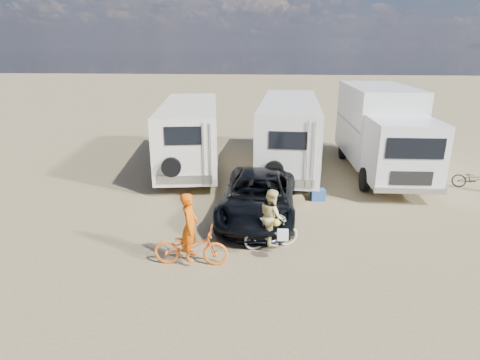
# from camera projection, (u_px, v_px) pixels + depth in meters

# --- Properties ---
(ground) EXTENTS (140.00, 140.00, 0.00)m
(ground) POSITION_uv_depth(u_px,v_px,m) (300.00, 240.00, 11.60)
(ground) COLOR #8F7C55
(ground) RESTS_ON ground
(rv_main) EXTENTS (2.81, 8.34, 3.08)m
(rv_main) POSITION_uv_depth(u_px,v_px,m) (289.00, 135.00, 17.96)
(rv_main) COLOR silver
(rv_main) RESTS_ON ground
(rv_left) EXTENTS (3.43, 8.05, 2.91)m
(rv_left) POSITION_uv_depth(u_px,v_px,m) (190.00, 136.00, 18.08)
(rv_left) COLOR beige
(rv_left) RESTS_ON ground
(box_truck) EXTENTS (2.70, 7.79, 3.66)m
(box_truck) POSITION_uv_depth(u_px,v_px,m) (383.00, 132.00, 17.10)
(box_truck) COLOR silver
(box_truck) RESTS_ON ground
(dark_suv) EXTENTS (2.60, 5.20, 1.41)m
(dark_suv) POSITION_uv_depth(u_px,v_px,m) (259.00, 196.00, 13.00)
(dark_suv) COLOR black
(dark_suv) RESTS_ON ground
(bike_man) EXTENTS (1.91, 0.69, 1.00)m
(bike_man) POSITION_uv_depth(u_px,v_px,m) (191.00, 247.00, 10.17)
(bike_man) COLOR orange
(bike_man) RESTS_ON ground
(bike_woman) EXTENTS (1.62, 0.93, 0.94)m
(bike_woman) POSITION_uv_depth(u_px,v_px,m) (271.00, 232.00, 11.01)
(bike_woman) COLOR beige
(bike_woman) RESTS_ON ground
(rider_man) EXTENTS (0.43, 0.65, 1.76)m
(rider_man) POSITION_uv_depth(u_px,v_px,m) (190.00, 233.00, 10.05)
(rider_man) COLOR #D04F06
(rider_man) RESTS_ON ground
(rider_woman) EXTENTS (0.80, 0.90, 1.54)m
(rider_woman) POSITION_uv_depth(u_px,v_px,m) (272.00, 222.00, 10.92)
(rider_woman) COLOR #DBC97F
(rider_woman) RESTS_ON ground
(bike_parked) EXTENTS (1.62, 1.28, 0.82)m
(bike_parked) POSITION_uv_depth(u_px,v_px,m) (474.00, 180.00, 15.54)
(bike_parked) COLOR #272927
(bike_parked) RESTS_ON ground
(cooler) EXTENTS (0.55, 0.43, 0.40)m
(cooler) POSITION_uv_depth(u_px,v_px,m) (318.00, 195.00, 14.56)
(cooler) COLOR #274E8B
(cooler) RESTS_ON ground
(crate) EXTENTS (0.48, 0.48, 0.33)m
(crate) POSITION_uv_depth(u_px,v_px,m) (298.00, 201.00, 14.04)
(crate) COLOR olive
(crate) RESTS_ON ground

